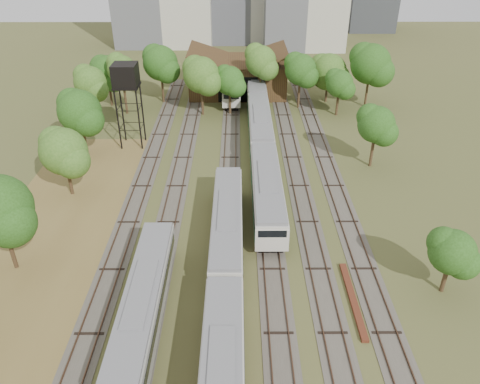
{
  "coord_description": "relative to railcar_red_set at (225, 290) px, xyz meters",
  "views": [
    {
      "loc": [
        -0.97,
        -21.13,
        26.65
      ],
      "look_at": [
        -0.79,
        19.5,
        2.5
      ],
      "focal_mm": 35.0,
      "sensor_mm": 36.0,
      "label": 1
    }
  ],
  "objects": [
    {
      "name": "old_grey_coach",
      "position": [
        -6.0,
        -1.9,
        0.01
      ],
      "size": [
        2.73,
        18.0,
        3.37
      ],
      "color": "black",
      "rests_on": "ground"
    },
    {
      "name": "railcar_rear",
      "position": [
        0.0,
        50.04,
        0.05
      ],
      "size": [
        2.87,
        16.08,
        3.55
      ],
      "color": "black",
      "rests_on": "ground"
    },
    {
      "name": "tree_band_far",
      "position": [
        5.22,
        44.72,
        4.34
      ],
      "size": [
        42.99,
        11.28,
        9.93
      ],
      "color": "#382616",
      "rests_on": "ground"
    },
    {
      "name": "rail_pile_far",
      "position": [
        10.2,
        0.68,
        -1.69
      ],
      "size": [
        0.54,
        8.63,
        0.28
      ],
      "primitive_type": "cube",
      "color": "brown",
      "rests_on": "ground"
    },
    {
      "name": "water_tower",
      "position": [
        -12.99,
        30.43,
        7.33
      ],
      "size": [
        3.14,
        3.14,
        10.87
      ],
      "color": "black",
      "rests_on": "ground"
    },
    {
      "name": "maintenance_shed",
      "position": [
        1.0,
        52.08,
        1.08
      ],
      "size": [
        16.45,
        11.55,
        7.58
      ],
      "color": "#3D2616",
      "rests_on": "ground"
    },
    {
      "name": "railcar_red_set",
      "position": [
        0.0,
        0.0,
        0.0
      ],
      "size": [
        2.81,
        34.58,
        3.47
      ],
      "color": "black",
      "rests_on": "ground"
    },
    {
      "name": "railcar_green_set",
      "position": [
        4.0,
        32.04,
        0.15
      ],
      "size": [
        3.02,
        52.08,
        3.74
      ],
      "color": "black",
      "rests_on": "ground"
    },
    {
      "name": "tree_band_left",
      "position": [
        -18.58,
        15.59,
        4.01
      ],
      "size": [
        7.69,
        66.52,
        8.96
      ],
      "color": "#382616",
      "rests_on": "ground"
    },
    {
      "name": "tree_band_right",
      "position": [
        17.02,
        24.37,
        3.08
      ],
      "size": [
        5.42,
        43.11,
        7.64
      ],
      "color": "#382616",
      "rests_on": "ground"
    },
    {
      "name": "tracks",
      "position": [
        1.33,
        19.1,
        -1.79
      ],
      "size": [
        24.6,
        80.0,
        0.19
      ],
      "color": "#4C473D",
      "rests_on": "ground"
    },
    {
      "name": "dry_grass_patch",
      "position": [
        -16.0,
        2.1,
        -1.81
      ],
      "size": [
        14.0,
        60.0,
        0.04
      ],
      "primitive_type": "cube",
      "color": "brown",
      "rests_on": "ground"
    },
    {
      "name": "ground",
      "position": [
        2.0,
        -5.9,
        -1.83
      ],
      "size": [
        240.0,
        240.0,
        0.0
      ],
      "primitive_type": "plane",
      "color": "#475123",
      "rests_on": "ground"
    }
  ]
}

